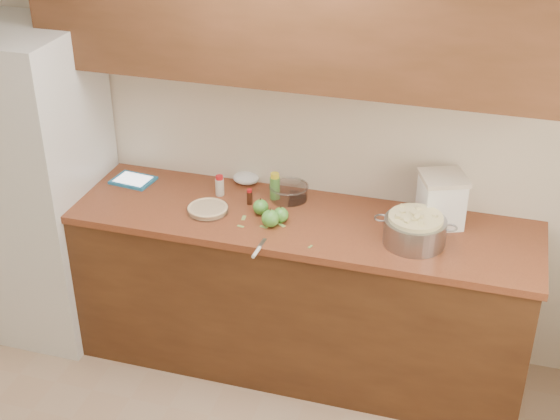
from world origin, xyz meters
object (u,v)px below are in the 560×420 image
(tablet, at_px, (133,180))
(pie, at_px, (208,209))
(flour_canister, at_px, (441,199))
(colander, at_px, (415,230))

(tablet, bearing_deg, pie, -14.94)
(pie, bearing_deg, flour_canister, 11.28)
(pie, relative_size, colander, 0.54)
(colander, bearing_deg, flour_canister, 67.51)
(flour_canister, xyz_separation_m, tablet, (-1.69, -0.02, -0.13))
(flour_canister, relative_size, tablet, 1.17)
(pie, xyz_separation_m, flour_canister, (1.16, 0.23, 0.12))
(tablet, bearing_deg, colander, -0.61)
(tablet, bearing_deg, flour_canister, 7.52)
(pie, relative_size, tablet, 0.90)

